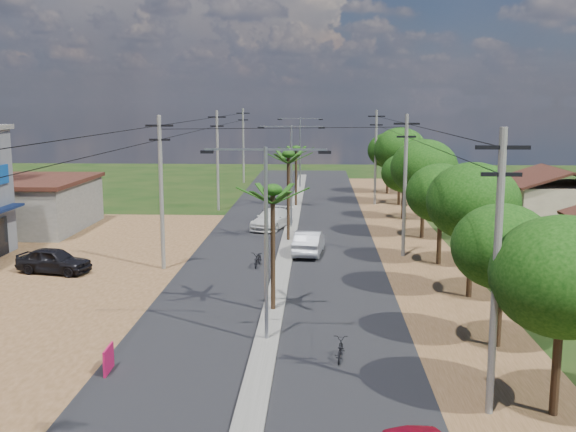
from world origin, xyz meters
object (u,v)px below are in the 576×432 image
at_px(car_parked_dark, 54,261).
at_px(car_silver_mid, 309,243).
at_px(moto_rider_east, 340,350).
at_px(roadside_sign, 108,360).
at_px(car_white_far, 272,219).

bearing_deg(car_parked_dark, car_silver_mid, -56.89).
distance_m(moto_rider_east, roadside_sign, 8.57).
relative_size(car_parked_dark, moto_rider_east, 2.82).
relative_size(car_white_far, roadside_sign, 4.29).
bearing_deg(moto_rider_east, car_silver_mid, -79.58).
height_order(car_silver_mid, roadside_sign, car_silver_mid).
relative_size(car_silver_mid, car_white_far, 0.93).
xyz_separation_m(car_white_far, roadside_sign, (-4.00, -28.38, -0.25)).
height_order(car_white_far, moto_rider_east, car_white_far).
bearing_deg(moto_rider_east, roadside_sign, 16.37).
relative_size(car_silver_mid, car_parked_dark, 1.09).
distance_m(car_parked_dark, roadside_sign, 15.95).
height_order(car_parked_dark, roadside_sign, car_parked_dark).
bearing_deg(car_white_far, roadside_sign, -80.40).
xyz_separation_m(car_white_far, moto_rider_east, (4.43, -26.82, -0.34)).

